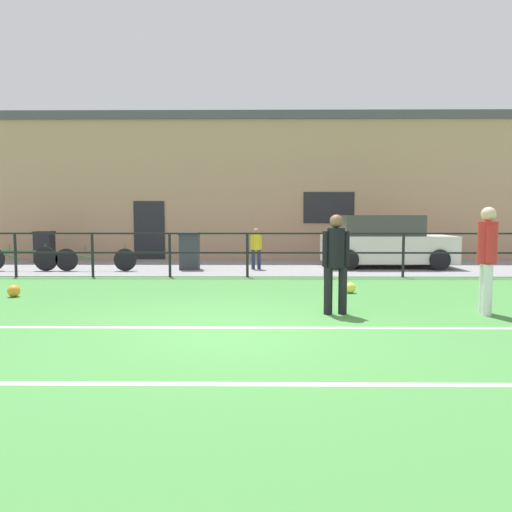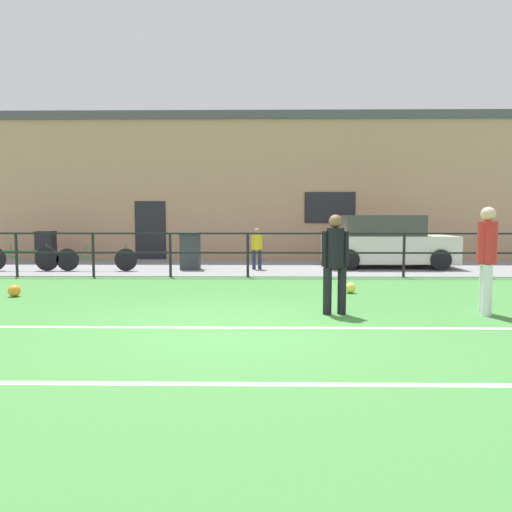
% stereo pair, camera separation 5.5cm
% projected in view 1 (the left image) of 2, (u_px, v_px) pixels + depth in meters
% --- Properties ---
extents(ground, '(60.00, 44.00, 0.04)m').
position_uv_depth(ground, '(235.00, 333.00, 6.77)').
color(ground, '#42843D').
extents(field_line_touchline, '(36.00, 0.11, 0.00)m').
position_uv_depth(field_line_touchline, '(236.00, 328.00, 7.00)').
color(field_line_touchline, white).
rests_on(field_line_touchline, ground).
extents(field_line_hash, '(36.00, 0.11, 0.00)m').
position_uv_depth(field_line_hash, '(223.00, 384.00, 4.65)').
color(field_line_hash, white).
rests_on(field_line_hash, ground).
extents(pavement_strip, '(48.00, 5.00, 0.02)m').
position_uv_depth(pavement_strip, '(250.00, 267.00, 15.24)').
color(pavement_strip, gray).
rests_on(pavement_strip, ground).
extents(perimeter_fence, '(36.07, 0.07, 1.15)m').
position_uv_depth(perimeter_fence, '(247.00, 248.00, 12.68)').
color(perimeter_fence, black).
rests_on(perimeter_fence, ground).
extents(clubhouse_facade, '(28.00, 2.56, 5.27)m').
position_uv_depth(clubhouse_facade, '(252.00, 188.00, 18.71)').
color(clubhouse_facade, tan).
rests_on(clubhouse_facade, ground).
extents(player_goalkeeper, '(0.44, 0.28, 1.60)m').
position_uv_depth(player_goalkeeper, '(336.00, 258.00, 7.90)').
color(player_goalkeeper, black).
rests_on(player_goalkeeper, ground).
extents(player_striker, '(0.30, 0.46, 1.72)m').
position_uv_depth(player_striker, '(487.00, 254.00, 7.90)').
color(player_striker, white).
rests_on(player_striker, ground).
extents(soccer_ball_match, '(0.22, 0.22, 0.22)m').
position_uv_depth(soccer_ball_match, '(350.00, 288.00, 10.12)').
color(soccer_ball_match, '#E5E04C').
rests_on(soccer_ball_match, ground).
extents(soccer_ball_spare, '(0.23, 0.23, 0.23)m').
position_uv_depth(soccer_ball_spare, '(14.00, 291.00, 9.65)').
color(soccer_ball_spare, orange).
rests_on(soccer_ball_spare, ground).
extents(spectator_child, '(0.32, 0.21, 1.20)m').
position_uv_depth(spectator_child, '(256.00, 246.00, 14.40)').
color(spectator_child, '#232D4C').
rests_on(spectator_child, pavement_strip).
extents(parked_car_red, '(3.85, 1.77, 1.58)m').
position_uv_depth(parked_car_red, '(385.00, 243.00, 14.94)').
color(parked_car_red, silver).
rests_on(parked_car_red, pavement_strip).
extents(bicycle_parked_0, '(2.19, 0.04, 0.77)m').
position_uv_depth(bicycle_parked_0, '(19.00, 258.00, 13.98)').
color(bicycle_parked_0, black).
rests_on(bicycle_parked_0, pavement_strip).
extents(bicycle_parked_1, '(2.30, 0.04, 0.74)m').
position_uv_depth(bicycle_parked_1, '(96.00, 259.00, 13.96)').
color(bicycle_parked_1, black).
rests_on(bicycle_parked_1, pavement_strip).
extents(trash_bin_0, '(0.58, 0.49, 1.08)m').
position_uv_depth(trash_bin_0, '(190.00, 251.00, 14.38)').
color(trash_bin_0, '#33383D').
rests_on(trash_bin_0, pavement_strip).
extents(trash_bin_1, '(0.59, 0.50, 1.04)m').
position_uv_depth(trash_bin_1, '(44.00, 247.00, 16.53)').
color(trash_bin_1, black).
rests_on(trash_bin_1, pavement_strip).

